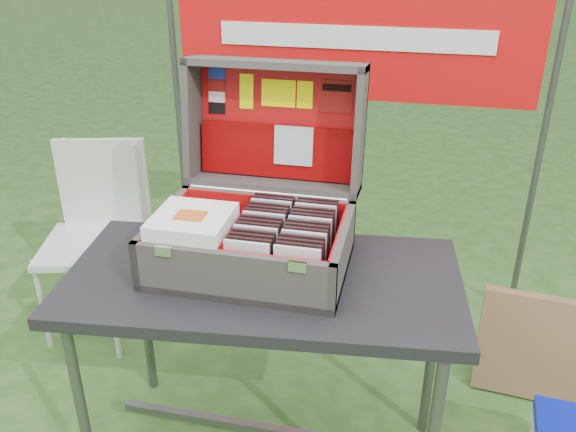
% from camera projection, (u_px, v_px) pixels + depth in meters
% --- Properties ---
extents(table, '(1.29, 0.74, 0.77)m').
position_uv_depth(table, '(265.00, 371.00, 2.07)').
color(table, black).
rests_on(table, ground).
extents(table_top, '(1.29, 0.74, 0.04)m').
position_uv_depth(table_top, '(263.00, 280.00, 1.91)').
color(table_top, black).
rests_on(table_top, ground).
extents(table_leg_fl, '(0.04, 0.04, 0.73)m').
position_uv_depth(table_leg_fl, '(80.00, 401.00, 1.97)').
color(table_leg_fl, '#59595B').
rests_on(table_leg_fl, ground).
extents(table_leg_bl, '(0.04, 0.04, 0.73)m').
position_uv_depth(table_leg_bl, '(145.00, 314.00, 2.40)').
color(table_leg_bl, '#59595B').
rests_on(table_leg_bl, ground).
extents(table_leg_br, '(0.04, 0.04, 0.73)m').
position_uv_depth(table_leg_br, '(432.00, 353.00, 2.19)').
color(table_leg_br, '#59595B').
rests_on(table_leg_br, ground).
extents(table_brace, '(1.08, 0.03, 0.03)m').
position_uv_depth(table_brace, '(266.00, 429.00, 2.19)').
color(table_brace, '#59595B').
rests_on(table_brace, ground).
extents(suitcase, '(0.61, 0.59, 0.58)m').
position_uv_depth(suitcase, '(254.00, 175.00, 1.87)').
color(suitcase, '#46433F').
rests_on(suitcase, table).
extents(suitcase_base_bottom, '(0.61, 0.43, 0.02)m').
position_uv_depth(suitcase_base_bottom, '(251.00, 263.00, 1.94)').
color(suitcase_base_bottom, '#46433F').
rests_on(suitcase_base_bottom, table_top).
extents(suitcase_base_wall_front, '(0.61, 0.02, 0.16)m').
position_uv_depth(suitcase_base_wall_front, '(231.00, 278.00, 1.73)').
color(suitcase_base_wall_front, '#46433F').
rests_on(suitcase_base_wall_front, table_top).
extents(suitcase_base_wall_back, '(0.61, 0.02, 0.16)m').
position_uv_depth(suitcase_base_wall_back, '(267.00, 216.00, 2.09)').
color(suitcase_base_wall_back, '#46433F').
rests_on(suitcase_base_wall_back, table_top).
extents(suitcase_base_wall_left, '(0.02, 0.43, 0.16)m').
position_uv_depth(suitcase_base_wall_left, '(164.00, 235.00, 1.97)').
color(suitcase_base_wall_left, '#46433F').
rests_on(suitcase_base_wall_left, table_top).
extents(suitcase_base_wall_right, '(0.02, 0.43, 0.16)m').
position_uv_depth(suitcase_base_wall_right, '(343.00, 254.00, 1.85)').
color(suitcase_base_wall_right, '#46433F').
rests_on(suitcase_base_wall_right, table_top).
extents(suitcase_liner_floor, '(0.56, 0.38, 0.01)m').
position_uv_depth(suitcase_liner_floor, '(251.00, 259.00, 1.93)').
color(suitcase_liner_floor, red).
rests_on(suitcase_liner_floor, suitcase_base_bottom).
extents(suitcase_latch_left, '(0.05, 0.01, 0.03)m').
position_uv_depth(suitcase_latch_left, '(163.00, 251.00, 1.73)').
color(suitcase_latch_left, silver).
rests_on(suitcase_latch_left, suitcase_base_wall_front).
extents(suitcase_latch_right, '(0.05, 0.01, 0.03)m').
position_uv_depth(suitcase_latch_right, '(297.00, 267.00, 1.65)').
color(suitcase_latch_right, silver).
rests_on(suitcase_latch_right, suitcase_base_wall_front).
extents(suitcase_hinge, '(0.54, 0.02, 0.02)m').
position_uv_depth(suitcase_hinge, '(267.00, 193.00, 2.06)').
color(suitcase_hinge, silver).
rests_on(suitcase_hinge, suitcase_base_wall_back).
extents(suitcase_lid_back, '(0.61, 0.08, 0.43)m').
position_uv_depth(suitcase_lid_back, '(279.00, 122.00, 2.13)').
color(suitcase_lid_back, '#46433F').
rests_on(suitcase_lid_back, suitcase_base_wall_back).
extents(suitcase_lid_rim_far, '(0.61, 0.16, 0.04)m').
position_uv_depth(suitcase_lid_rim_far, '(276.00, 64.00, 2.00)').
color(suitcase_lid_rim_far, '#46433F').
rests_on(suitcase_lid_rim_far, suitcase_lid_back).
extents(suitcase_lid_rim_near, '(0.61, 0.16, 0.04)m').
position_uv_depth(suitcase_lid_rim_near, '(273.00, 183.00, 2.13)').
color(suitcase_lid_rim_near, '#46433F').
rests_on(suitcase_lid_rim_near, suitcase_lid_back).
extents(suitcase_lid_rim_left, '(0.02, 0.22, 0.45)m').
position_uv_depth(suitcase_lid_rim_left, '(194.00, 120.00, 2.12)').
color(suitcase_lid_rim_left, '#46433F').
rests_on(suitcase_lid_rim_left, suitcase_lid_back).
extents(suitcase_lid_rim_right, '(0.02, 0.22, 0.45)m').
position_uv_depth(suitcase_lid_rim_right, '(360.00, 132.00, 2.01)').
color(suitcase_lid_rim_right, '#46433F').
rests_on(suitcase_lid_rim_right, suitcase_lid_back).
extents(suitcase_lid_liner, '(0.55, 0.05, 0.38)m').
position_uv_depth(suitcase_lid_liner, '(278.00, 123.00, 2.12)').
color(suitcase_lid_liner, red).
rests_on(suitcase_lid_liner, suitcase_lid_back).
extents(suitcase_liner_wall_front, '(0.56, 0.01, 0.14)m').
position_uv_depth(suitcase_liner_wall_front, '(233.00, 272.00, 1.74)').
color(suitcase_liner_wall_front, red).
rests_on(suitcase_liner_wall_front, suitcase_base_bottom).
extents(suitcase_liner_wall_back, '(0.56, 0.01, 0.14)m').
position_uv_depth(suitcase_liner_wall_back, '(266.00, 215.00, 2.07)').
color(suitcase_liner_wall_back, red).
rests_on(suitcase_liner_wall_back, suitcase_base_bottom).
extents(suitcase_liner_wall_left, '(0.01, 0.38, 0.14)m').
position_uv_depth(suitcase_liner_wall_left, '(168.00, 232.00, 1.96)').
color(suitcase_liner_wall_left, red).
rests_on(suitcase_liner_wall_left, suitcase_base_bottom).
extents(suitcase_liner_wall_right, '(0.01, 0.38, 0.14)m').
position_uv_depth(suitcase_liner_wall_right, '(338.00, 250.00, 1.85)').
color(suitcase_liner_wall_right, red).
rests_on(suitcase_liner_wall_right, suitcase_base_bottom).
extents(suitcase_lid_pocket, '(0.54, 0.05, 0.18)m').
position_uv_depth(suitcase_lid_pocket, '(276.00, 152.00, 2.13)').
color(suitcase_lid_pocket, '#820405').
rests_on(suitcase_lid_pocket, suitcase_lid_liner).
extents(suitcase_pocket_edge, '(0.53, 0.02, 0.02)m').
position_uv_depth(suitcase_pocket_edge, '(276.00, 128.00, 2.10)').
color(suitcase_pocket_edge, '#820405').
rests_on(suitcase_pocket_edge, suitcase_lid_pocket).
extents(suitcase_pocket_cd, '(0.14, 0.03, 0.14)m').
position_uv_depth(suitcase_pocket_cd, '(294.00, 146.00, 2.09)').
color(suitcase_pocket_cd, silver).
rests_on(suitcase_pocket_cd, suitcase_lid_pocket).
extents(lid_sticker_cc_a, '(0.06, 0.01, 0.04)m').
position_uv_depth(lid_sticker_cc_a, '(217.00, 74.00, 2.10)').
color(lid_sticker_cc_a, '#1933B2').
rests_on(lid_sticker_cc_a, suitcase_lid_liner).
extents(lid_sticker_cc_b, '(0.06, 0.01, 0.04)m').
position_uv_depth(lid_sticker_cc_b, '(217.00, 85.00, 2.12)').
color(lid_sticker_cc_b, maroon).
rests_on(lid_sticker_cc_b, suitcase_lid_liner).
extents(lid_sticker_cc_c, '(0.06, 0.01, 0.04)m').
position_uv_depth(lid_sticker_cc_c, '(217.00, 97.00, 2.13)').
color(lid_sticker_cc_c, white).
rests_on(lid_sticker_cc_c, suitcase_lid_liner).
extents(lid_sticker_cc_d, '(0.06, 0.01, 0.04)m').
position_uv_depth(lid_sticker_cc_d, '(217.00, 108.00, 2.14)').
color(lid_sticker_cc_d, black).
rests_on(lid_sticker_cc_d, suitcase_lid_liner).
extents(lid_card_neon_tall, '(0.05, 0.02, 0.12)m').
position_uv_depth(lid_card_neon_tall, '(247.00, 91.00, 2.10)').
color(lid_card_neon_tall, '#F1F300').
rests_on(lid_card_neon_tall, suitcase_lid_liner).
extents(lid_card_neon_main, '(0.12, 0.01, 0.09)m').
position_uv_depth(lid_card_neon_main, '(278.00, 93.00, 2.08)').
color(lid_card_neon_main, '#F1F300').
rests_on(lid_card_neon_main, suitcase_lid_liner).
extents(lid_card_neon_small, '(0.05, 0.01, 0.09)m').
position_uv_depth(lid_card_neon_small, '(305.00, 95.00, 2.06)').
color(lid_card_neon_small, '#F1F300').
rests_on(lid_card_neon_small, suitcase_lid_liner).
extents(lid_sticker_band, '(0.11, 0.02, 0.11)m').
position_uv_depth(lid_sticker_band, '(336.00, 97.00, 2.04)').
color(lid_sticker_band, maroon).
rests_on(lid_sticker_band, suitcase_lid_liner).
extents(lid_sticker_band_bar, '(0.10, 0.01, 0.02)m').
position_uv_depth(lid_sticker_band_bar, '(337.00, 88.00, 2.03)').
color(lid_sticker_band_bar, black).
rests_on(lid_sticker_band_bar, suitcase_lid_liner).
extents(cd_left_0, '(0.13, 0.01, 0.15)m').
position_uv_depth(cd_left_0, '(247.00, 265.00, 1.75)').
color(cd_left_0, silver).
rests_on(cd_left_0, suitcase_liner_floor).
extents(cd_left_1, '(0.13, 0.01, 0.15)m').
position_uv_depth(cd_left_1, '(250.00, 261.00, 1.77)').
color(cd_left_1, black).
rests_on(cd_left_1, suitcase_liner_floor).
extents(cd_left_2, '(0.13, 0.01, 0.15)m').
position_uv_depth(cd_left_2, '(252.00, 257.00, 1.79)').
color(cd_left_2, black).
rests_on(cd_left_2, suitcase_liner_floor).
extents(cd_left_3, '(0.13, 0.01, 0.15)m').
position_uv_depth(cd_left_3, '(254.00, 253.00, 1.81)').
color(cd_left_3, black).
rests_on(cd_left_3, suitcase_liner_floor).
extents(cd_left_4, '(0.13, 0.01, 0.15)m').
position_uv_depth(cd_left_4, '(256.00, 250.00, 1.83)').
color(cd_left_4, silver).
rests_on(cd_left_4, suitcase_liner_floor).
extents(cd_left_5, '(0.13, 0.01, 0.15)m').
position_uv_depth(cd_left_5, '(258.00, 246.00, 1.85)').
color(cd_left_5, black).
rests_on(cd_left_5, suitcase_liner_floor).
extents(cd_left_6, '(0.13, 0.01, 0.15)m').
position_uv_depth(cd_left_6, '(260.00, 242.00, 1.87)').
color(cd_left_6, black).
rests_on(cd_left_6, suitcase_liner_floor).
extents(cd_left_7, '(0.13, 0.01, 0.15)m').
position_uv_depth(cd_left_7, '(262.00, 238.00, 1.89)').
color(cd_left_7, black).
rests_on(cd_left_7, suitcase_liner_floor).
extents(cd_left_8, '(0.13, 0.01, 0.15)m').
position_uv_depth(cd_left_8, '(264.00, 235.00, 1.91)').
color(cd_left_8, silver).
rests_on(cd_left_8, suitcase_liner_floor).
extents(cd_left_9, '(0.13, 0.01, 0.15)m').
position_uv_depth(cd_left_9, '(266.00, 232.00, 1.93)').
color(cd_left_9, black).
rests_on(cd_left_9, suitcase_liner_floor).
extents(cd_left_10, '(0.13, 0.01, 0.15)m').
position_uv_depth(cd_left_10, '(268.00, 228.00, 1.95)').
color(cd_left_10, black).
rests_on(cd_left_10, suitcase_liner_floor).
extents(cd_left_11, '(0.13, 0.01, 0.15)m').
position_uv_depth(cd_left_11, '(270.00, 225.00, 1.97)').
color(cd_left_11, black).
rests_on(cd_left_11, suitcase_liner_floor).
extents(cd_left_12, '(0.13, 0.01, 0.15)m').
position_uv_depth(cd_left_12, '(271.00, 222.00, 1.99)').
color(cd_left_12, silver).
rests_on(cd_left_12, suitcase_liner_floor).
extents(cd_left_13, '(0.13, 0.01, 0.15)m').
position_uv_depth(cd_left_13, '(273.00, 218.00, 2.02)').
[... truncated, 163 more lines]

